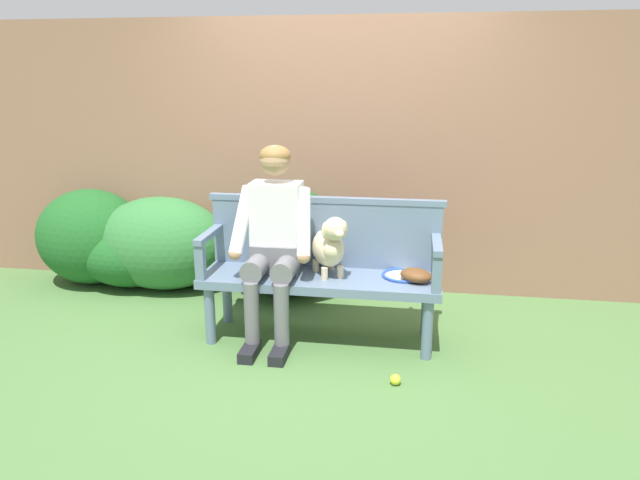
{
  "coord_description": "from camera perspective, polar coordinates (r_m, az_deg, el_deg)",
  "views": [
    {
      "loc": [
        0.6,
        -3.74,
        1.78
      ],
      "look_at": [
        0.0,
        0.0,
        0.72
      ],
      "focal_mm": 33.01,
      "sensor_mm": 36.0,
      "label": 1
    }
  ],
  "objects": [
    {
      "name": "ground_plane",
      "position": [
        4.18,
        0.0,
        -9.51
      ],
      "size": [
        40.0,
        40.0,
        0.0
      ],
      "primitive_type": "plane",
      "color": "#4C753D"
    },
    {
      "name": "bench_armrest_right_end",
      "position": [
        3.82,
        11.27,
        -1.55
      ],
      "size": [
        0.06,
        0.5,
        0.28
      ],
      "color": "slate",
      "rests_on": "garden_bench"
    },
    {
      "name": "hedge_bush_mid_right",
      "position": [
        5.53,
        -21.29,
        0.32
      ],
      "size": [
        0.94,
        0.81,
        0.84
      ],
      "primitive_type": "ellipsoid",
      "color": "#1E5B23",
      "rests_on": "ground"
    },
    {
      "name": "bench_backrest",
      "position": [
        4.14,
        0.48,
        0.86
      ],
      "size": [
        1.66,
        0.06,
        0.5
      ],
      "color": "slate",
      "rests_on": "garden_bench"
    },
    {
      "name": "brick_garden_fence",
      "position": [
        5.04,
        2.23,
        8.11
      ],
      "size": [
        8.0,
        0.3,
        2.24
      ],
      "primitive_type": "cube",
      "color": "#936651",
      "rests_on": "ground"
    },
    {
      "name": "tennis_racket",
      "position": [
        4.05,
        8.13,
        -3.27
      ],
      "size": [
        0.32,
        0.57,
        0.03
      ],
      "color": "blue",
      "rests_on": "garden_bench"
    },
    {
      "name": "hedge_bush_far_left",
      "position": [
        5.19,
        -15.03,
        -0.3
      ],
      "size": [
        1.15,
        0.77,
        0.8
      ],
      "primitive_type": "ellipsoid",
      "color": "#337538",
      "rests_on": "ground"
    },
    {
      "name": "hedge_bush_mid_left",
      "position": [
        4.88,
        -3.33,
        -0.09
      ],
      "size": [
        0.97,
        0.83,
        0.91
      ],
      "primitive_type": "ellipsoid",
      "color": "#194C1E",
      "rests_on": "ground"
    },
    {
      "name": "person_seated",
      "position": [
        3.97,
        -4.46,
        0.41
      ],
      "size": [
        0.56,
        0.65,
        1.34
      ],
      "color": "black",
      "rests_on": "ground"
    },
    {
      "name": "garden_bench",
      "position": [
        4.03,
        0.0,
        -4.3
      ],
      "size": [
        1.62,
        0.5,
        0.47
      ],
      "color": "slate",
      "rests_on": "ground"
    },
    {
      "name": "baseball_glove",
      "position": [
        3.92,
        9.28,
        -3.39
      ],
      "size": [
        0.28,
        0.26,
        0.09
      ],
      "primitive_type": "ellipsoid",
      "rotation": [
        0.0,
        0.0,
        -0.55
      ],
      "color": "brown",
      "rests_on": "garden_bench"
    },
    {
      "name": "bench_armrest_left_end",
      "position": [
        4.05,
        -11.0,
        -0.53
      ],
      "size": [
        0.06,
        0.5,
        0.28
      ],
      "color": "slate",
      "rests_on": "garden_bench"
    },
    {
      "name": "hedge_bush_far_right",
      "position": [
        5.39,
        -17.72,
        -1.03
      ],
      "size": [
        0.93,
        0.83,
        0.6
      ],
      "primitive_type": "ellipsoid",
      "color": "#1E5B23",
      "rests_on": "ground"
    },
    {
      "name": "dog_on_bench",
      "position": [
        3.93,
        0.96,
        -0.53
      ],
      "size": [
        0.32,
        0.42,
        0.43
      ],
      "color": "beige",
      "rests_on": "garden_bench"
    },
    {
      "name": "tennis_ball",
      "position": [
        3.63,
        7.32,
        -13.28
      ],
      "size": [
        0.07,
        0.07,
        0.07
      ],
      "primitive_type": "sphere",
      "color": "#CCDB33",
      "rests_on": "ground"
    }
  ]
}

